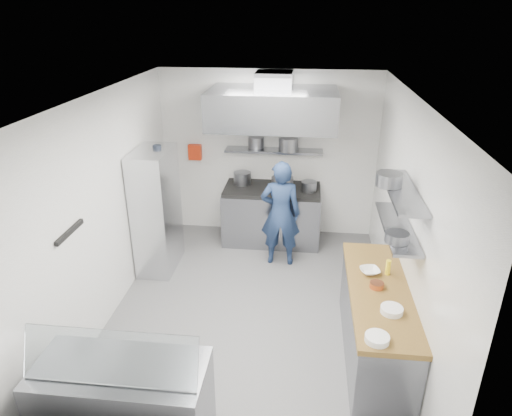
# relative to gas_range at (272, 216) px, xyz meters

# --- Properties ---
(floor) EXTENTS (5.00, 5.00, 0.00)m
(floor) POSITION_rel_gas_range_xyz_m (-0.10, -2.10, -0.45)
(floor) COLOR #4D4D4F
(floor) RESTS_ON ground
(ceiling) EXTENTS (5.00, 5.00, 0.00)m
(ceiling) POSITION_rel_gas_range_xyz_m (-0.10, -2.10, 2.35)
(ceiling) COLOR silver
(ceiling) RESTS_ON wall_back
(wall_back) EXTENTS (3.60, 2.80, 0.02)m
(wall_back) POSITION_rel_gas_range_xyz_m (-0.10, 0.40, 0.95)
(wall_back) COLOR white
(wall_back) RESTS_ON floor
(wall_front) EXTENTS (3.60, 2.80, 0.02)m
(wall_front) POSITION_rel_gas_range_xyz_m (-0.10, -4.60, 0.95)
(wall_front) COLOR white
(wall_front) RESTS_ON floor
(wall_left) EXTENTS (2.80, 5.00, 0.02)m
(wall_left) POSITION_rel_gas_range_xyz_m (-1.90, -2.10, 0.95)
(wall_left) COLOR white
(wall_left) RESTS_ON floor
(wall_right) EXTENTS (2.80, 5.00, 0.02)m
(wall_right) POSITION_rel_gas_range_xyz_m (1.70, -2.10, 0.95)
(wall_right) COLOR white
(wall_right) RESTS_ON floor
(gas_range) EXTENTS (1.60, 0.80, 0.90)m
(gas_range) POSITION_rel_gas_range_xyz_m (0.00, 0.00, 0.00)
(gas_range) COLOR gray
(gas_range) RESTS_ON floor
(cooktop) EXTENTS (1.57, 0.78, 0.06)m
(cooktop) POSITION_rel_gas_range_xyz_m (0.00, 0.00, 0.48)
(cooktop) COLOR black
(cooktop) RESTS_ON gas_range
(stock_pot_left) EXTENTS (0.29, 0.29, 0.20)m
(stock_pot_left) POSITION_rel_gas_range_xyz_m (-0.52, 0.14, 0.61)
(stock_pot_left) COLOR slate
(stock_pot_left) RESTS_ON cooktop
(stock_pot_mid) EXTENTS (0.35, 0.35, 0.24)m
(stock_pot_mid) POSITION_rel_gas_range_xyz_m (0.17, -0.14, 0.63)
(stock_pot_mid) COLOR slate
(stock_pot_mid) RESTS_ON cooktop
(stock_pot_right) EXTENTS (0.24, 0.24, 0.16)m
(stock_pot_right) POSITION_rel_gas_range_xyz_m (0.60, -0.07, 0.59)
(stock_pot_right) COLOR slate
(stock_pot_right) RESTS_ON cooktop
(over_range_shelf) EXTENTS (1.60, 0.30, 0.04)m
(over_range_shelf) POSITION_rel_gas_range_xyz_m (0.00, 0.24, 1.07)
(over_range_shelf) COLOR gray
(over_range_shelf) RESTS_ON wall_back
(shelf_pot_a) EXTENTS (0.27, 0.27, 0.18)m
(shelf_pot_a) POSITION_rel_gas_range_xyz_m (-0.30, 0.34, 1.18)
(shelf_pot_a) COLOR slate
(shelf_pot_a) RESTS_ON over_range_shelf
(shelf_pot_b) EXTENTS (0.32, 0.32, 0.22)m
(shelf_pot_b) POSITION_rel_gas_range_xyz_m (0.24, 0.20, 1.20)
(shelf_pot_b) COLOR slate
(shelf_pot_b) RESTS_ON over_range_shelf
(extractor_hood) EXTENTS (1.90, 1.15, 0.55)m
(extractor_hood) POSITION_rel_gas_range_xyz_m (0.00, -0.18, 1.85)
(extractor_hood) COLOR gray
(extractor_hood) RESTS_ON wall_back
(hood_duct) EXTENTS (0.55, 0.55, 0.24)m
(hood_duct) POSITION_rel_gas_range_xyz_m (0.00, 0.05, 2.23)
(hood_duct) COLOR slate
(hood_duct) RESTS_ON extractor_hood
(red_firebox) EXTENTS (0.22, 0.10, 0.26)m
(red_firebox) POSITION_rel_gas_range_xyz_m (-1.35, 0.34, 0.97)
(red_firebox) COLOR red
(red_firebox) RESTS_ON wall_back
(chef) EXTENTS (0.61, 0.40, 1.66)m
(chef) POSITION_rel_gas_range_xyz_m (0.18, -0.72, 0.38)
(chef) COLOR #192A4D
(chef) RESTS_ON floor
(wire_rack) EXTENTS (0.50, 0.90, 1.85)m
(wire_rack) POSITION_rel_gas_range_xyz_m (-1.63, -1.03, 0.48)
(wire_rack) COLOR silver
(wire_rack) RESTS_ON floor
(rack_bin_a) EXTENTS (0.15, 0.19, 0.17)m
(rack_bin_a) POSITION_rel_gas_range_xyz_m (-1.63, -1.15, 0.35)
(rack_bin_a) COLOR white
(rack_bin_a) RESTS_ON wire_rack
(rack_bin_b) EXTENTS (0.13, 0.17, 0.15)m
(rack_bin_b) POSITION_rel_gas_range_xyz_m (-1.63, -0.66, 0.85)
(rack_bin_b) COLOR yellow
(rack_bin_b) RESTS_ON wire_rack
(rack_jar) EXTENTS (0.12, 0.12, 0.18)m
(rack_jar) POSITION_rel_gas_range_xyz_m (-1.58, -0.91, 1.35)
(rack_jar) COLOR black
(rack_jar) RESTS_ON wire_rack
(knife_strip) EXTENTS (0.04, 0.55, 0.05)m
(knife_strip) POSITION_rel_gas_range_xyz_m (-1.88, -3.00, 1.10)
(knife_strip) COLOR black
(knife_strip) RESTS_ON wall_left
(prep_counter_base) EXTENTS (0.62, 2.00, 0.84)m
(prep_counter_base) POSITION_rel_gas_range_xyz_m (1.38, -2.70, -0.03)
(prep_counter_base) COLOR gray
(prep_counter_base) RESTS_ON floor
(prep_counter_top) EXTENTS (0.65, 2.04, 0.06)m
(prep_counter_top) POSITION_rel_gas_range_xyz_m (1.38, -2.70, 0.42)
(prep_counter_top) COLOR brown
(prep_counter_top) RESTS_ON prep_counter_base
(plate_stack_a) EXTENTS (0.22, 0.22, 0.06)m
(plate_stack_a) POSITION_rel_gas_range_xyz_m (1.24, -3.57, 0.48)
(plate_stack_a) COLOR white
(plate_stack_a) RESTS_ON prep_counter_top
(plate_stack_b) EXTENTS (0.22, 0.22, 0.06)m
(plate_stack_b) POSITION_rel_gas_range_xyz_m (1.44, -3.12, 0.48)
(plate_stack_b) COLOR white
(plate_stack_b) RESTS_ON prep_counter_top
(copper_pan) EXTENTS (0.15, 0.15, 0.06)m
(copper_pan) POSITION_rel_gas_range_xyz_m (1.35, -2.68, 0.48)
(copper_pan) COLOR #D46A3B
(copper_pan) RESTS_ON prep_counter_top
(squeeze_bottle) EXTENTS (0.06, 0.06, 0.18)m
(squeeze_bottle) POSITION_rel_gas_range_xyz_m (1.50, -2.40, 0.54)
(squeeze_bottle) COLOR yellow
(squeeze_bottle) RESTS_ON prep_counter_top
(mixing_bowl) EXTENTS (0.27, 0.27, 0.05)m
(mixing_bowl) POSITION_rel_gas_range_xyz_m (1.31, -2.40, 0.48)
(mixing_bowl) COLOR white
(mixing_bowl) RESTS_ON prep_counter_top
(wall_shelf_lower) EXTENTS (0.30, 1.30, 0.04)m
(wall_shelf_lower) POSITION_rel_gas_range_xyz_m (1.54, -2.40, 1.05)
(wall_shelf_lower) COLOR gray
(wall_shelf_lower) RESTS_ON wall_right
(wall_shelf_upper) EXTENTS (0.30, 1.30, 0.04)m
(wall_shelf_upper) POSITION_rel_gas_range_xyz_m (1.54, -2.40, 1.47)
(wall_shelf_upper) COLOR gray
(wall_shelf_upper) RESTS_ON wall_right
(shelf_pot_c) EXTENTS (0.24, 0.24, 0.10)m
(shelf_pot_c) POSITION_rel_gas_range_xyz_m (1.47, -2.78, 1.12)
(shelf_pot_c) COLOR slate
(shelf_pot_c) RESTS_ON wall_shelf_lower
(shelf_pot_d) EXTENTS (0.28, 0.28, 0.14)m
(shelf_pot_d) POSITION_rel_gas_range_xyz_m (1.41, -2.31, 1.56)
(shelf_pot_d) COLOR slate
(shelf_pot_d) RESTS_ON wall_shelf_upper
(display_case) EXTENTS (1.50, 0.70, 0.85)m
(display_case) POSITION_rel_gas_range_xyz_m (-0.99, -4.10, -0.03)
(display_case) COLOR gray
(display_case) RESTS_ON floor
(display_glass) EXTENTS (1.47, 0.19, 0.42)m
(display_glass) POSITION_rel_gas_range_xyz_m (-0.99, -4.22, 0.62)
(display_glass) COLOR silver
(display_glass) RESTS_ON display_case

